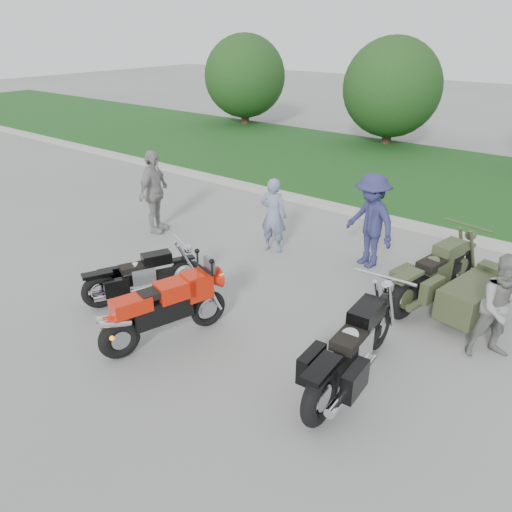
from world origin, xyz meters
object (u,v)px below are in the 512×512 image
Objects in this scene: person_grey at (503,308)px; person_denim at (370,221)px; person_stripe at (274,215)px; person_back at (154,192)px; cruiser_left at (138,278)px; sportbike_red at (162,308)px; cruiser_right at (351,353)px; cruiser_sidecar at (457,288)px.

person_denim is (-2.79, 1.59, 0.14)m from person_grey.
person_denim is at bearing 111.14° from person_grey.
person_stripe is 0.84× the size of person_back.
person_denim reaches higher than person_stripe.
sportbike_red is at bearing -0.04° from cruiser_left.
cruiser_right is 4.42m from person_stripe.
cruiser_left is at bearing -135.82° from cruiser_sidecar.
person_back is (-6.08, 2.09, 0.43)m from cruiser_right.
person_back reaches higher than person_stripe.
cruiser_sidecar reaches higher than cruiser_left.
cruiser_left is 0.74× the size of cruiser_right.
person_stripe is (0.61, 3.08, 0.38)m from cruiser_left.
sportbike_red is 4.71m from cruiser_sidecar.
person_denim is at bearing 81.06° from cruiser_left.
person_grey reaches higher than cruiser_right.
sportbike_red is 1.07× the size of person_back.
person_grey is (3.98, 2.67, 0.21)m from sportbike_red.
cruiser_left is 1.03× the size of person_back.
cruiser_left is 3.17m from person_back.
person_stripe is at bearing -92.91° from person_back.
person_back reaches higher than cruiser_sidecar.
cruiser_sidecar is at bearing -103.56° from person_back.
person_back reaches higher than cruiser_right.
person_stripe is 2.85m from person_back.
sportbike_red is 0.78× the size of cruiser_right.
person_back is (-6.55, -0.61, 0.48)m from cruiser_sidecar.
person_stripe reaches higher than sportbike_red.
cruiser_sidecar is 1.60× the size of person_grey.
cruiser_left is at bearing 162.19° from person_grey.
person_back is at bearing 156.51° from sportbike_red.
cruiser_right is at bearing 33.78° from sportbike_red.
sportbike_red and cruiser_sidecar have the same top height.
person_denim is (1.87, 0.58, 0.14)m from person_stripe.
cruiser_right is 1.03× the size of cruiser_sidecar.
cruiser_sidecar is at bearing 166.48° from person_stripe.
cruiser_left is (-1.29, 0.61, -0.17)m from sportbike_red.
cruiser_left is 4.45m from person_denim.
person_stripe is at bearing 128.54° from person_grey.
cruiser_right is (2.66, 0.81, -0.07)m from sportbike_red.
cruiser_sidecar is (3.13, 3.51, -0.12)m from sportbike_red.
cruiser_right is 2.75m from cruiser_sidecar.
cruiser_sidecar is 1.24m from person_grey.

